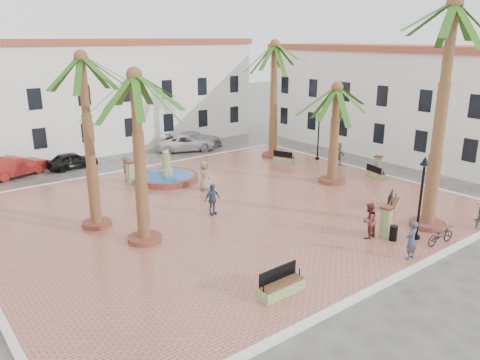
{
  "coord_description": "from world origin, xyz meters",
  "views": [
    {
      "loc": [
        -15.14,
        -20.7,
        9.66
      ],
      "look_at": [
        1.0,
        0.0,
        1.6
      ],
      "focal_mm": 35.0,
      "sensor_mm": 36.0,
      "label": 1
    }
  ],
  "objects_px": {
    "lamppost_s": "(422,184)",
    "car_white": "(186,143)",
    "litter_bin": "(393,233)",
    "palm_s": "(452,28)",
    "cyclist_a": "(411,240)",
    "bench_e": "(375,174)",
    "bench_ne": "(284,159)",
    "bench_se": "(393,204)",
    "bollard_e": "(378,165)",
    "pedestrian_fountain_a": "(204,176)",
    "palm_sw": "(135,96)",
    "lamppost_e": "(319,127)",
    "bollard_se": "(386,221)",
    "bench_s": "(282,287)",
    "pedestrian_fountain_b": "(212,199)",
    "car_red": "(17,166)",
    "fountain": "(167,177)",
    "car_black": "(72,160)",
    "pedestrian_north": "(127,168)",
    "bicycle_b": "(479,215)",
    "palm_ne": "(275,57)",
    "cyclist_b": "(369,221)",
    "palm_e": "(336,101)",
    "pedestrian_east": "(338,154)",
    "car_silver": "(195,140)",
    "bicycle_a": "(440,235)",
    "bollard_n": "(130,172)"
  },
  "relations": [
    {
      "from": "car_red",
      "to": "bench_ne",
      "type": "bearing_deg",
      "value": -135.95
    },
    {
      "from": "bench_se",
      "to": "bicycle_b",
      "type": "bearing_deg",
      "value": -99.01
    },
    {
      "from": "bench_se",
      "to": "pedestrian_fountain_a",
      "type": "bearing_deg",
      "value": 99.07
    },
    {
      "from": "bench_e",
      "to": "pedestrian_north",
      "type": "height_order",
      "value": "pedestrian_north"
    },
    {
      "from": "cyclist_b",
      "to": "car_red",
      "type": "bearing_deg",
      "value": -70.06
    },
    {
      "from": "litter_bin",
      "to": "cyclist_a",
      "type": "distance_m",
      "value": 2.03
    },
    {
      "from": "bench_se",
      "to": "car_red",
      "type": "height_order",
      "value": "car_red"
    },
    {
      "from": "bench_e",
      "to": "bicycle_a",
      "type": "relative_size",
      "value": 0.96
    },
    {
      "from": "bench_e",
      "to": "pedestrian_north",
      "type": "xyz_separation_m",
      "value": [
        -14.22,
        9.99,
        0.64
      ]
    },
    {
      "from": "litter_bin",
      "to": "palm_s",
      "type": "bearing_deg",
      "value": -1.26
    },
    {
      "from": "palm_ne",
      "to": "car_white",
      "type": "xyz_separation_m",
      "value": [
        -4.21,
        6.76,
        -7.41
      ]
    },
    {
      "from": "lamppost_s",
      "to": "car_white",
      "type": "xyz_separation_m",
      "value": [
        1.25,
        23.46,
        -2.27
      ]
    },
    {
      "from": "cyclist_b",
      "to": "car_white",
      "type": "relative_size",
      "value": 0.36
    },
    {
      "from": "bollard_n",
      "to": "litter_bin",
      "type": "xyz_separation_m",
      "value": [
        6.03,
        -16.37,
        -0.43
      ]
    },
    {
      "from": "bollard_e",
      "to": "cyclist_a",
      "type": "xyz_separation_m",
      "value": [
        -9.88,
        -9.03,
        0.16
      ]
    },
    {
      "from": "pedestrian_fountain_a",
      "to": "pedestrian_east",
      "type": "xyz_separation_m",
      "value": [
        11.65,
        -1.15,
        -0.09
      ]
    },
    {
      "from": "bollard_e",
      "to": "pedestrian_fountain_a",
      "type": "distance_m",
      "value": 12.6
    },
    {
      "from": "fountain",
      "to": "bench_s",
      "type": "xyz_separation_m",
      "value": [
        -3.9,
        -15.79,
        0.0
      ]
    },
    {
      "from": "bench_e",
      "to": "lamppost_e",
      "type": "distance_m",
      "value": 6.5
    },
    {
      "from": "palm_s",
      "to": "bicycle_b",
      "type": "distance_m",
      "value": 9.75
    },
    {
      "from": "bench_ne",
      "to": "palm_e",
      "type": "bearing_deg",
      "value": 147.97
    },
    {
      "from": "fountain",
      "to": "car_black",
      "type": "height_order",
      "value": "fountain"
    },
    {
      "from": "bollard_e",
      "to": "bicycle_b",
      "type": "relative_size",
      "value": 0.77
    },
    {
      "from": "fountain",
      "to": "bollard_se",
      "type": "bearing_deg",
      "value": -75.22
    },
    {
      "from": "palm_sw",
      "to": "car_white",
      "type": "distance_m",
      "value": 20.57
    },
    {
      "from": "bench_s",
      "to": "cyclist_b",
      "type": "height_order",
      "value": "cyclist_b"
    },
    {
      "from": "bollard_se",
      "to": "cyclist_a",
      "type": "relative_size",
      "value": 0.87
    },
    {
      "from": "cyclist_a",
      "to": "palm_e",
      "type": "bearing_deg",
      "value": -124.31
    },
    {
      "from": "cyclist_a",
      "to": "car_red",
      "type": "height_order",
      "value": "cyclist_a"
    },
    {
      "from": "bench_s",
      "to": "pedestrian_fountain_b",
      "type": "relative_size",
      "value": 1.14
    },
    {
      "from": "palm_s",
      "to": "palm_ne",
      "type": "relative_size",
      "value": 1.22
    },
    {
      "from": "cyclist_a",
      "to": "pedestrian_east",
      "type": "bearing_deg",
      "value": -130.91
    },
    {
      "from": "bicycle_b",
      "to": "pedestrian_north",
      "type": "height_order",
      "value": "pedestrian_north"
    },
    {
      "from": "pedestrian_north",
      "to": "car_silver",
      "type": "relative_size",
      "value": 0.34
    },
    {
      "from": "palm_ne",
      "to": "pedestrian_north",
      "type": "bearing_deg",
      "value": 175.25
    },
    {
      "from": "pedestrian_north",
      "to": "bicycle_b",
      "type": "bearing_deg",
      "value": -130.31
    },
    {
      "from": "cyclist_b",
      "to": "pedestrian_fountain_b",
      "type": "height_order",
      "value": "cyclist_b"
    },
    {
      "from": "palm_sw",
      "to": "pedestrian_east",
      "type": "height_order",
      "value": "palm_sw"
    },
    {
      "from": "palm_sw",
      "to": "pedestrian_fountain_a",
      "type": "height_order",
      "value": "palm_sw"
    },
    {
      "from": "bench_ne",
      "to": "palm_s",
      "type": "bearing_deg",
      "value": 146.26
    },
    {
      "from": "bench_e",
      "to": "bench_ne",
      "type": "relative_size",
      "value": 0.94
    },
    {
      "from": "bench_s",
      "to": "bench_se",
      "type": "bearing_deg",
      "value": 13.54
    },
    {
      "from": "cyclist_a",
      "to": "bench_e",
      "type": "bearing_deg",
      "value": -139.82
    },
    {
      "from": "palm_sw",
      "to": "bench_se",
      "type": "relative_size",
      "value": 4.66
    },
    {
      "from": "bench_se",
      "to": "lamppost_s",
      "type": "distance_m",
      "value": 5.01
    },
    {
      "from": "bollard_se",
      "to": "lamppost_e",
      "type": "bearing_deg",
      "value": 55.63
    },
    {
      "from": "palm_sw",
      "to": "pedestrian_fountain_a",
      "type": "relative_size",
      "value": 4.31
    },
    {
      "from": "bicycle_a",
      "to": "bicycle_b",
      "type": "relative_size",
      "value": 0.95
    },
    {
      "from": "palm_s",
      "to": "car_silver",
      "type": "relative_size",
      "value": 2.22
    },
    {
      "from": "lamppost_s",
      "to": "lamppost_e",
      "type": "xyz_separation_m",
      "value": [
        7.72,
        13.78,
        -0.22
      ]
    }
  ]
}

